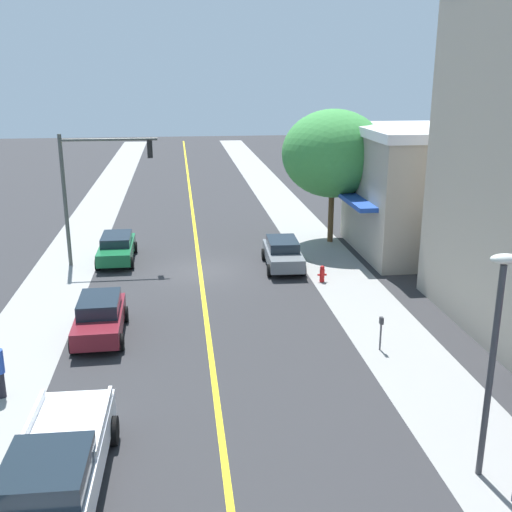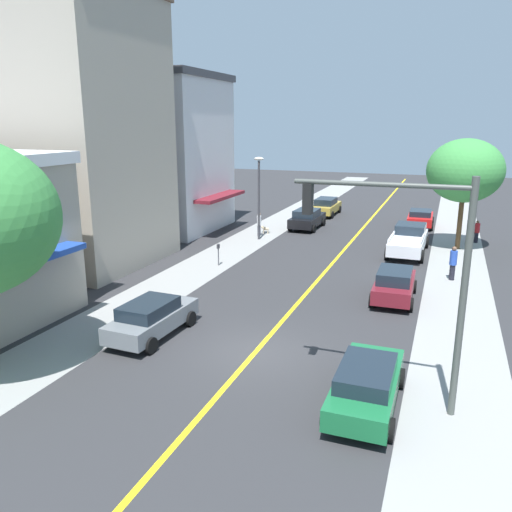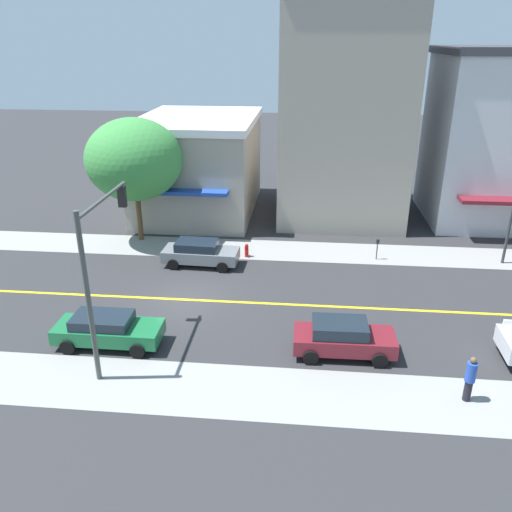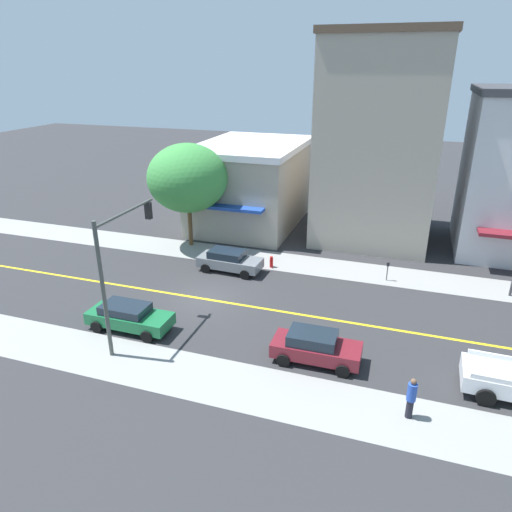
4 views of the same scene
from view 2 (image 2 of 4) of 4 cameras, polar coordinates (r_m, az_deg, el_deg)
ground_plane at (r=19.26m, az=-0.04°, el=-10.60°), size 140.00×140.00×0.00m
sidewalk_left at (r=22.51m, az=-17.16°, el=-7.43°), size 3.26×126.00×0.01m
sidewalk_right at (r=18.27m, az=21.65°, el=-13.19°), size 3.26×126.00×0.01m
road_centerline_stripe at (r=19.26m, az=-0.04°, el=-10.60°), size 0.20×126.00×0.00m
corner_shop_building at (r=32.32m, az=-20.33°, el=12.98°), size 9.74×8.94×15.48m
pale_office_building at (r=41.01m, az=-10.32°, el=11.20°), size 9.87×8.78×11.75m
street_tree_left_near at (r=36.07m, az=22.23°, el=8.76°), size 4.81×4.81×7.22m
fire_hydrant at (r=23.60m, az=-11.35°, el=-4.96°), size 0.44×0.24×0.83m
parking_meter at (r=30.19m, az=-4.21°, el=0.52°), size 0.12×0.18×1.29m
traffic_light_mast at (r=14.88m, az=16.95°, el=0.01°), size 4.95×0.32×6.88m
street_lamp at (r=36.43m, az=0.32°, el=7.52°), size 0.70×0.36×5.86m
red_sedan_right_curb at (r=43.39m, az=17.81°, el=4.07°), size 2.13×4.15×1.39m
maroon_sedan_right_curb at (r=25.15m, az=15.14°, el=-3.02°), size 1.99×4.22×1.53m
black_sedan_left_curb at (r=40.89m, az=5.71°, el=4.17°), size 2.17×4.57×1.55m
green_sedan_right_curb at (r=15.90m, az=12.19°, el=-13.73°), size 1.95×4.56×1.41m
gold_sedan_left_curb at (r=47.09m, az=7.81°, el=5.51°), size 2.05×4.77×1.56m
grey_sedan_left_curb at (r=20.69m, az=-11.52°, el=-6.73°), size 2.08×4.40×1.48m
white_pickup_truck at (r=34.45m, az=16.62°, el=1.77°), size 2.38×6.08×1.74m
pedestrian_blue_shirt at (r=29.26m, az=21.07°, el=-0.66°), size 0.38×0.38×1.85m
pedestrian_red_shirt at (r=39.03m, az=23.34°, el=2.56°), size 0.36×0.36×1.58m
pedestrian_white_shirt at (r=38.03m, az=0.34°, el=3.65°), size 0.31×0.31×1.75m
small_dog at (r=39.01m, az=1.03°, el=3.07°), size 0.74×0.45×0.55m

